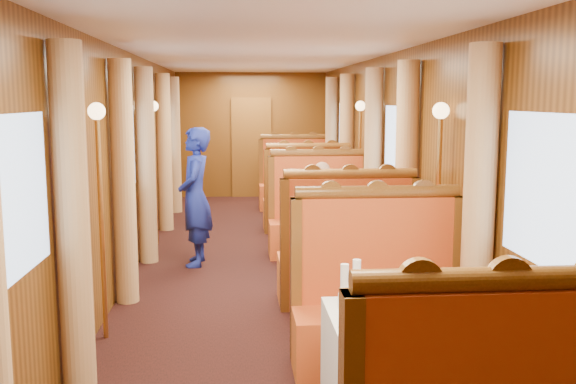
{
  "coord_description": "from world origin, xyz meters",
  "views": [
    {
      "loc": [
        -0.29,
        -6.98,
        1.98
      ],
      "look_at": [
        0.22,
        -0.63,
        1.05
      ],
      "focal_mm": 40.0,
      "sensor_mm": 36.0,
      "label": 1
    }
  ],
  "objects": [
    {
      "name": "floor",
      "position": [
        0.0,
        0.0,
        0.0
      ],
      "size": [
        3.0,
        12.0,
        0.01
      ],
      "primitive_type": null,
      "color": "black",
      "rests_on": "ground"
    },
    {
      "name": "ceiling",
      "position": [
        0.0,
        0.0,
        2.5
      ],
      "size": [
        3.0,
        12.0,
        0.01
      ],
      "primitive_type": null,
      "rotation": [
        3.14,
        0.0,
        0.0
      ],
      "color": "silver",
      "rests_on": "wall_left"
    },
    {
      "name": "wall_far",
      "position": [
        0.0,
        6.0,
        1.25
      ],
      "size": [
        3.0,
        0.01,
        2.5
      ],
      "primitive_type": null,
      "rotation": [
        1.57,
        0.0,
        0.0
      ],
      "color": "brown",
      "rests_on": "floor"
    },
    {
      "name": "wall_left",
      "position": [
        -1.5,
        0.0,
        1.25
      ],
      "size": [
        0.01,
        12.0,
        2.5
      ],
      "primitive_type": null,
      "rotation": [
        1.57,
        0.0,
        1.57
      ],
      "color": "brown",
      "rests_on": "floor"
    },
    {
      "name": "wall_right",
      "position": [
        1.5,
        0.0,
        1.25
      ],
      "size": [
        0.01,
        12.0,
        2.5
      ],
      "primitive_type": null,
      "rotation": [
        1.57,
        0.0,
        -1.57
      ],
      "color": "brown",
      "rests_on": "floor"
    },
    {
      "name": "doorway_far",
      "position": [
        0.0,
        5.97,
        1.0
      ],
      "size": [
        0.8,
        0.04,
        2.0
      ],
      "primitive_type": "cube",
      "color": "brown",
      "rests_on": "floor"
    },
    {
      "name": "table_near",
      "position": [
        0.75,
        -3.5,
        0.38
      ],
      "size": [
        1.05,
        0.72,
        0.75
      ],
      "primitive_type": "cube",
      "color": "white",
      "rests_on": "floor"
    },
    {
      "name": "banquette_near_aft",
      "position": [
        0.75,
        -2.49,
        0.42
      ],
      "size": [
        1.3,
        0.55,
        1.34
      ],
      "color": "#B32713",
      "rests_on": "floor"
    },
    {
      "name": "table_mid",
      "position": [
        0.75,
        0.0,
        0.38
      ],
      "size": [
        1.05,
        0.72,
        0.75
      ],
      "primitive_type": "cube",
      "color": "white",
      "rests_on": "floor"
    },
    {
      "name": "banquette_mid_fwd",
      "position": [
        0.75,
        -1.01,
        0.42
      ],
      "size": [
        1.3,
        0.55,
        1.34
      ],
      "color": "#B32713",
      "rests_on": "floor"
    },
    {
      "name": "banquette_mid_aft",
      "position": [
        0.75,
        1.01,
        0.42
      ],
      "size": [
        1.3,
        0.55,
        1.34
      ],
      "color": "#B32713",
      "rests_on": "floor"
    },
    {
      "name": "table_far",
      "position": [
        0.75,
        3.5,
        0.38
      ],
      "size": [
        1.05,
        0.72,
        0.75
      ],
      "primitive_type": "cube",
      "color": "white",
      "rests_on": "floor"
    },
    {
      "name": "banquette_far_fwd",
      "position": [
        0.75,
        2.49,
        0.42
      ],
      "size": [
        1.3,
        0.55,
        1.34
      ],
      "color": "#B32713",
      "rests_on": "floor"
    },
    {
      "name": "banquette_far_aft",
      "position": [
        0.75,
        4.51,
        0.42
      ],
      "size": [
        1.3,
        0.55,
        1.34
      ],
      "color": "#B32713",
      "rests_on": "floor"
    },
    {
      "name": "tea_tray",
      "position": [
        0.64,
        -3.58,
        0.76
      ],
      "size": [
        0.37,
        0.29,
        0.01
      ],
      "primitive_type": "cube",
      "rotation": [
        0.0,
        0.0,
        -0.11
      ],
      "color": "silver",
      "rests_on": "table_near"
    },
    {
      "name": "teapot_left",
      "position": [
        0.56,
        -3.6,
        0.81
      ],
      "size": [
        0.18,
        0.15,
        0.13
      ],
      "primitive_type": null,
      "rotation": [
        0.0,
        0.0,
        0.27
      ],
      "color": "silver",
      "rests_on": "tea_tray"
    },
    {
      "name": "teapot_right",
      "position": [
        0.73,
        -3.6,
        0.81
      ],
      "size": [
        0.17,
        0.15,
        0.12
      ],
      "primitive_type": null,
      "rotation": [
        0.0,
        0.0,
        -0.38
      ],
      "color": "silver",
      "rests_on": "tea_tray"
    },
    {
      "name": "teapot_back",
      "position": [
        0.68,
        -3.43,
        0.81
      ],
      "size": [
        0.17,
        0.14,
        0.13
      ],
      "primitive_type": null,
      "rotation": [
        0.0,
        0.0,
        -0.17
      ],
      "color": "silver",
      "rests_on": "tea_tray"
    },
    {
      "name": "fruit_plate",
      "position": [
        1.07,
        -3.61,
        0.77
      ],
      "size": [
        0.23,
        0.23,
        0.05
      ],
      "rotation": [
        0.0,
        0.0,
        -0.11
      ],
      "color": "white",
      "rests_on": "table_near"
    },
    {
      "name": "cup_inboard",
      "position": [
        0.34,
        -3.35,
        0.86
      ],
      "size": [
        0.08,
        0.08,
        0.26
      ],
      "rotation": [
        0.0,
        0.0,
        -0.29
      ],
      "color": "white",
      "rests_on": "table_near"
    },
    {
      "name": "cup_outboard",
      "position": [
        0.43,
        -3.25,
        0.86
      ],
      "size": [
        0.08,
        0.08,
        0.26
      ],
      "rotation": [
        0.0,
        0.0,
        0.11
      ],
      "color": "white",
      "rests_on": "table_near"
    },
    {
      "name": "rose_vase_mid",
      "position": [
        0.77,
        0.03,
        0.93
      ],
      "size": [
        0.06,
        0.06,
        0.36
      ],
      "rotation": [
        0.0,
        0.0,
        -0.24
      ],
      "color": "silver",
      "rests_on": "table_mid"
    },
    {
      "name": "rose_vase_far",
      "position": [
        0.71,
        3.49,
        0.93
      ],
      "size": [
        0.06,
        0.06,
        0.36
      ],
      "rotation": [
        0.0,
        0.0,
        -0.22
      ],
      "color": "silver",
      "rests_on": "table_far"
    },
    {
      "name": "window_left_near",
      "position": [
        -1.49,
        -3.5,
        1.45
      ],
      "size": [
        0.01,
        1.2,
        0.9
      ],
      "primitive_type": null,
      "rotation": [
        1.57,
        0.0,
        1.57
      ],
      "color": "#90ADD4",
      "rests_on": "wall_left"
    },
    {
      "name": "curtain_left_near_b",
      "position": [
        -1.38,
        -2.72,
        1.18
      ],
      "size": [
        0.22,
        0.22,
        2.35
      ],
      "primitive_type": "cylinder",
      "color": "tan",
      "rests_on": "floor"
    },
    {
      "name": "window_right_near",
      "position": [
        1.49,
        -3.5,
        1.45
      ],
      "size": [
        0.01,
        1.2,
        0.9
      ],
      "primitive_type": null,
      "rotation": [
        1.57,
        0.0,
        -1.57
      ],
      "color": "#90ADD4",
      "rests_on": "wall_right"
    },
    {
      "name": "curtain_right_near_b",
      "position": [
        1.38,
        -2.72,
        1.18
      ],
      "size": [
        0.22,
        0.22,
        2.35
      ],
      "primitive_type": "cylinder",
      "color": "tan",
      "rests_on": "floor"
    },
    {
      "name": "window_left_mid",
      "position": [
        -1.49,
        0.0,
        1.45
      ],
      "size": [
        0.01,
        1.2,
        0.9
      ],
      "primitive_type": null,
      "rotation": [
        1.57,
        0.0,
        1.57
      ],
      "color": "#90ADD4",
      "rests_on": "wall_left"
    },
    {
      "name": "curtain_left_mid_a",
      "position": [
        -1.38,
        -0.78,
        1.18
      ],
      "size": [
        0.22,
        0.22,
        2.35
      ],
      "primitive_type": "cylinder",
      "color": "tan",
      "rests_on": "floor"
    },
    {
      "name": "curtain_left_mid_b",
      "position": [
        -1.38,
        0.78,
        1.18
      ],
      "size": [
        0.22,
        0.22,
        2.35
      ],
      "primitive_type": "cylinder",
      "color": "tan",
      "rests_on": "floor"
    },
    {
      "name": "window_right_mid",
      "position": [
        1.49,
        0.0,
        1.45
      ],
      "size": [
        0.01,
        1.2,
        0.9
      ],
      "primitive_type": null,
      "rotation": [
        1.57,
        0.0,
        -1.57
      ],
      "color": "#90ADD4",
      "rests_on": "wall_right"
    },
    {
      "name": "curtain_right_mid_a",
      "position": [
        1.38,
        -0.78,
        1.18
      ],
      "size": [
        0.22,
        0.22,
        2.35
      ],
      "primitive_type": "cylinder",
      "color": "tan",
      "rests_on": "floor"
    },
    {
      "name": "curtain_right_mid_b",
      "position": [
        1.38,
        0.78,
        1.18
      ],
      "size": [
        0.22,
        0.22,
        2.35
      ],
      "primitive_type": "cylinder",
      "color": "tan",
      "rests_on": "floor"
    },
    {
      "name": "window_left_far",
      "position": [
        -1.49,
        3.5,
        1.45
      ],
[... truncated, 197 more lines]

